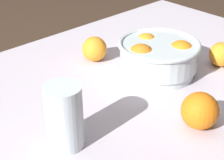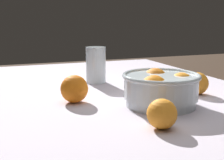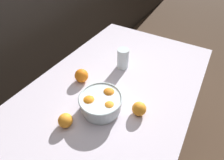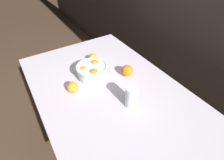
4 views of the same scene
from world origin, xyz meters
name	(u,v)px [view 1 (image 1 of 4)]	position (x,y,z in m)	size (l,w,h in m)	color
dining_table	(114,128)	(0.00, 0.00, 0.69)	(1.43, 0.90, 0.76)	silver
fruit_bowl	(158,56)	(-0.19, -0.03, 0.82)	(0.22, 0.22, 0.10)	silver
juice_glass	(64,119)	(0.18, 0.04, 0.83)	(0.08, 0.08, 0.14)	#F4A314
orange_loose_near_bowl	(221,54)	(-0.36, 0.06, 0.80)	(0.07, 0.07, 0.07)	orange
orange_loose_front	(200,111)	(-0.07, 0.19, 0.81)	(0.08, 0.08, 0.08)	orange
orange_loose_aside	(94,49)	(-0.12, -0.21, 0.80)	(0.07, 0.07, 0.07)	orange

